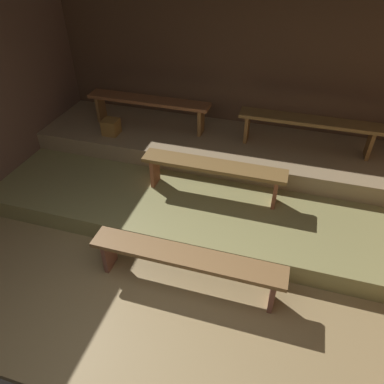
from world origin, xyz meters
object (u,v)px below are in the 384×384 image
(bench_lower_center, at_px, (213,170))
(bench_middle_left, at_px, (148,104))
(wooden_crate_middle, at_px, (111,127))
(bench_middle_right, at_px, (308,124))
(bench_floor_center, at_px, (186,260))

(bench_lower_center, relative_size, bench_middle_left, 0.96)
(bench_lower_center, relative_size, wooden_crate_middle, 8.00)
(bench_middle_left, bearing_deg, wooden_crate_middle, -139.77)
(bench_lower_center, bearing_deg, bench_middle_left, 140.28)
(bench_middle_left, xyz_separation_m, wooden_crate_middle, (-0.48, -0.41, -0.27))
(bench_middle_left, xyz_separation_m, bench_middle_right, (2.42, 0.00, 0.00))
(bench_middle_right, bearing_deg, wooden_crate_middle, -172.03)
(bench_floor_center, xyz_separation_m, bench_middle_right, (1.04, 2.45, 0.53))
(bench_floor_center, distance_m, bench_lower_center, 1.37)
(bench_middle_left, distance_m, bench_middle_right, 2.42)
(bench_floor_center, xyz_separation_m, wooden_crate_middle, (-1.86, 2.04, 0.26))
(bench_lower_center, distance_m, wooden_crate_middle, 1.94)
(bench_lower_center, distance_m, bench_middle_left, 1.74)
(bench_lower_center, height_order, bench_middle_left, bench_middle_left)
(bench_middle_right, bearing_deg, bench_floor_center, -113.09)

